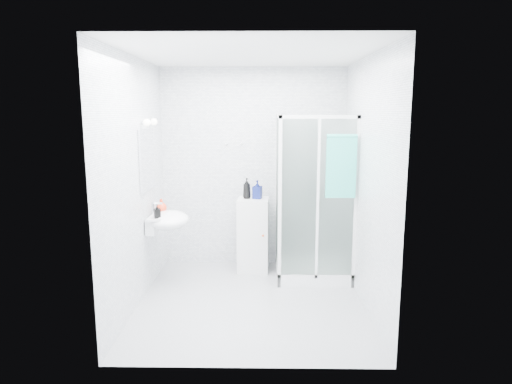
{
  "coord_description": "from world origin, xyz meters",
  "views": [
    {
      "loc": [
        0.13,
        -4.67,
        2.04
      ],
      "look_at": [
        0.05,
        0.35,
        1.15
      ],
      "focal_mm": 32.0,
      "sensor_mm": 36.0,
      "label": 1
    }
  ],
  "objects_px": {
    "hand_towel": "(341,165)",
    "soap_dispenser_orange": "(161,206)",
    "wall_basin": "(167,220)",
    "shampoo_bottle_b": "(257,190)",
    "soap_dispenser_black": "(157,211)",
    "shampoo_bottle_a": "(247,188)",
    "storage_cabinet": "(253,235)",
    "shower_enclosure": "(307,242)"
  },
  "relations": [
    {
      "from": "hand_towel",
      "to": "soap_dispenser_black",
      "type": "height_order",
      "value": "hand_towel"
    },
    {
      "from": "storage_cabinet",
      "to": "shampoo_bottle_a",
      "type": "height_order",
      "value": "shampoo_bottle_a"
    },
    {
      "from": "soap_dispenser_orange",
      "to": "wall_basin",
      "type": "bearing_deg",
      "value": -56.19
    },
    {
      "from": "wall_basin",
      "to": "shampoo_bottle_a",
      "type": "distance_m",
      "value": 1.11
    },
    {
      "from": "hand_towel",
      "to": "soap_dispenser_orange",
      "type": "bearing_deg",
      "value": 174.09
    },
    {
      "from": "wall_basin",
      "to": "hand_towel",
      "type": "relative_size",
      "value": 0.79
    },
    {
      "from": "shampoo_bottle_a",
      "to": "shower_enclosure",
      "type": "bearing_deg",
      "value": -18.66
    },
    {
      "from": "shampoo_bottle_b",
      "to": "soap_dispenser_orange",
      "type": "distance_m",
      "value": 1.22
    },
    {
      "from": "hand_towel",
      "to": "soap_dispenser_orange",
      "type": "height_order",
      "value": "hand_towel"
    },
    {
      "from": "shampoo_bottle_a",
      "to": "shampoo_bottle_b",
      "type": "relative_size",
      "value": 1.12
    },
    {
      "from": "shower_enclosure",
      "to": "shampoo_bottle_b",
      "type": "height_order",
      "value": "shower_enclosure"
    },
    {
      "from": "shower_enclosure",
      "to": "shampoo_bottle_b",
      "type": "xyz_separation_m",
      "value": [
        -0.61,
        0.25,
        0.62
      ]
    },
    {
      "from": "shampoo_bottle_b",
      "to": "soap_dispenser_black",
      "type": "distance_m",
      "value": 1.33
    },
    {
      "from": "hand_towel",
      "to": "soap_dispenser_orange",
      "type": "distance_m",
      "value": 2.14
    },
    {
      "from": "storage_cabinet",
      "to": "soap_dispenser_black",
      "type": "height_order",
      "value": "soap_dispenser_black"
    },
    {
      "from": "wall_basin",
      "to": "hand_towel",
      "type": "height_order",
      "value": "hand_towel"
    },
    {
      "from": "soap_dispenser_orange",
      "to": "soap_dispenser_black",
      "type": "relative_size",
      "value": 1.06
    },
    {
      "from": "shampoo_bottle_a",
      "to": "soap_dispenser_orange",
      "type": "bearing_deg",
      "value": -156.17
    },
    {
      "from": "storage_cabinet",
      "to": "shampoo_bottle_b",
      "type": "bearing_deg",
      "value": 14.82
    },
    {
      "from": "wall_basin",
      "to": "soap_dispenser_orange",
      "type": "distance_m",
      "value": 0.21
    },
    {
      "from": "hand_towel",
      "to": "soap_dispenser_black",
      "type": "distance_m",
      "value": 2.11
    },
    {
      "from": "shower_enclosure",
      "to": "wall_basin",
      "type": "height_order",
      "value": "shower_enclosure"
    },
    {
      "from": "shower_enclosure",
      "to": "shampoo_bottle_b",
      "type": "relative_size",
      "value": 8.52
    },
    {
      "from": "wall_basin",
      "to": "soap_dispenser_orange",
      "type": "height_order",
      "value": "soap_dispenser_orange"
    },
    {
      "from": "shower_enclosure",
      "to": "wall_basin",
      "type": "distance_m",
      "value": 1.72
    },
    {
      "from": "storage_cabinet",
      "to": "shampoo_bottle_b",
      "type": "relative_size",
      "value": 4.03
    },
    {
      "from": "shampoo_bottle_a",
      "to": "wall_basin",
      "type": "bearing_deg",
      "value": -147.96
    },
    {
      "from": "shower_enclosure",
      "to": "soap_dispenser_orange",
      "type": "xyz_separation_m",
      "value": [
        -1.74,
        -0.19,
        0.5
      ]
    },
    {
      "from": "shower_enclosure",
      "to": "shampoo_bottle_a",
      "type": "bearing_deg",
      "value": 161.34
    },
    {
      "from": "storage_cabinet",
      "to": "wall_basin",
      "type": "bearing_deg",
      "value": -147.94
    },
    {
      "from": "wall_basin",
      "to": "shampoo_bottle_b",
      "type": "bearing_deg",
      "value": 28.34
    },
    {
      "from": "shampoo_bottle_b",
      "to": "wall_basin",
      "type": "bearing_deg",
      "value": -151.66
    },
    {
      "from": "storage_cabinet",
      "to": "shampoo_bottle_b",
      "type": "xyz_separation_m",
      "value": [
        0.05,
        0.01,
        0.59
      ]
    },
    {
      "from": "shampoo_bottle_a",
      "to": "soap_dispenser_orange",
      "type": "xyz_separation_m",
      "value": [
        -0.99,
        -0.44,
        -0.14
      ]
    },
    {
      "from": "storage_cabinet",
      "to": "shampoo_bottle_a",
      "type": "distance_m",
      "value": 0.61
    },
    {
      "from": "shampoo_bottle_b",
      "to": "soap_dispenser_orange",
      "type": "xyz_separation_m",
      "value": [
        -1.13,
        -0.43,
        -0.12
      ]
    },
    {
      "from": "shower_enclosure",
      "to": "hand_towel",
      "type": "height_order",
      "value": "shower_enclosure"
    },
    {
      "from": "wall_basin",
      "to": "soap_dispenser_orange",
      "type": "bearing_deg",
      "value": 123.81
    },
    {
      "from": "shower_enclosure",
      "to": "soap_dispenser_orange",
      "type": "bearing_deg",
      "value": -173.87
    },
    {
      "from": "shampoo_bottle_b",
      "to": "soap_dispenser_black",
      "type": "relative_size",
      "value": 1.55
    },
    {
      "from": "wall_basin",
      "to": "storage_cabinet",
      "type": "bearing_deg",
      "value": 29.11
    },
    {
      "from": "soap_dispenser_orange",
      "to": "storage_cabinet",
      "type": "bearing_deg",
      "value": 21.42
    }
  ]
}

